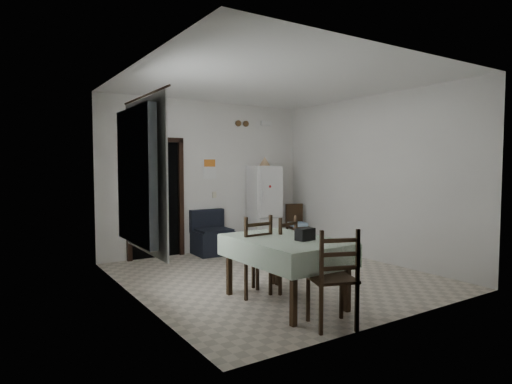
{
  "coord_description": "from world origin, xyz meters",
  "views": [
    {
      "loc": [
        -3.71,
        -5.22,
        1.68
      ],
      "look_at": [
        0.0,
        0.5,
        1.25
      ],
      "focal_mm": 30.0,
      "sensor_mm": 36.0,
      "label": 1
    }
  ],
  "objects": [
    {
      "name": "ground",
      "position": [
        0.0,
        0.0,
        0.0
      ],
      "size": [
        4.5,
        4.5,
        0.0
      ],
      "primitive_type": "plane",
      "color": "#C0B39D",
      "rests_on": "ground"
    },
    {
      "name": "ceiling",
      "position": [
        0.0,
        0.0,
        2.9
      ],
      "size": [
        4.2,
        4.5,
        0.02
      ],
      "primitive_type": null,
      "color": "white",
      "rests_on": "ground"
    },
    {
      "name": "wall_back",
      "position": [
        0.0,
        2.25,
        1.45
      ],
      "size": [
        4.2,
        0.02,
        2.9
      ],
      "primitive_type": null,
      "color": "silver",
      "rests_on": "ground"
    },
    {
      "name": "wall_front",
      "position": [
        0.0,
        -2.25,
        1.45
      ],
      "size": [
        4.2,
        0.02,
        2.9
      ],
      "primitive_type": null,
      "color": "silver",
      "rests_on": "ground"
    },
    {
      "name": "wall_left",
      "position": [
        -2.1,
        0.0,
        1.45
      ],
      "size": [
        0.02,
        4.5,
        2.9
      ],
      "primitive_type": null,
      "color": "silver",
      "rests_on": "ground"
    },
    {
      "name": "wall_right",
      "position": [
        2.1,
        0.0,
        1.45
      ],
      "size": [
        0.02,
        4.5,
        2.9
      ],
      "primitive_type": null,
      "color": "silver",
      "rests_on": "ground"
    },
    {
      "name": "doorway",
      "position": [
        -1.05,
        2.45,
        1.06
      ],
      "size": [
        1.06,
        0.52,
        2.22
      ],
      "color": "black",
      "rests_on": "ground"
    },
    {
      "name": "window_recess",
      "position": [
        -2.15,
        -0.2,
        1.55
      ],
      "size": [
        0.1,
        1.2,
        1.6
      ],
      "primitive_type": "cube",
      "color": "silver",
      "rests_on": "ground"
    },
    {
      "name": "curtain",
      "position": [
        -2.04,
        -0.2,
        1.55
      ],
      "size": [
        0.02,
        1.45,
        1.85
      ],
      "primitive_type": "cube",
      "color": "silver",
      "rests_on": "ground"
    },
    {
      "name": "curtain_rod",
      "position": [
        -2.03,
        -0.2,
        2.5
      ],
      "size": [
        0.02,
        1.6,
        0.02
      ],
      "primitive_type": "cylinder",
      "rotation": [
        1.57,
        0.0,
        0.0
      ],
      "color": "black",
      "rests_on": "ground"
    },
    {
      "name": "calendar",
      "position": [
        0.05,
        2.24,
        1.62
      ],
      "size": [
        0.28,
        0.02,
        0.4
      ],
      "primitive_type": "cube",
      "color": "white",
      "rests_on": "ground"
    },
    {
      "name": "calendar_image",
      "position": [
        0.05,
        2.23,
        1.72
      ],
      "size": [
        0.24,
        0.01,
        0.14
      ],
      "primitive_type": "cube",
      "color": "orange",
      "rests_on": "ground"
    },
    {
      "name": "light_switch",
      "position": [
        0.15,
        2.24,
        1.1
      ],
      "size": [
        0.08,
        0.02,
        0.12
      ],
      "primitive_type": "cube",
      "color": "beige",
      "rests_on": "ground"
    },
    {
      "name": "vent_left",
      "position": [
        0.7,
        2.23,
        2.52
      ],
      "size": [
        0.12,
        0.03,
        0.12
      ],
      "primitive_type": "cylinder",
      "rotation": [
        1.57,
        0.0,
        0.0
      ],
      "color": "brown",
      "rests_on": "ground"
    },
    {
      "name": "vent_right",
      "position": [
        0.88,
        2.23,
        2.52
      ],
      "size": [
        0.12,
        0.03,
        0.12
      ],
      "primitive_type": "cylinder",
      "rotation": [
        1.57,
        0.0,
        0.0
      ],
      "color": "brown",
      "rests_on": "ground"
    },
    {
      "name": "emergency_light",
      "position": [
        1.35,
        2.21,
        2.55
      ],
      "size": [
        0.25,
        0.07,
        0.09
      ],
      "primitive_type": "cube",
      "color": "white",
      "rests_on": "ground"
    },
    {
      "name": "fridge",
      "position": [
        1.1,
        1.93,
        0.83
      ],
      "size": [
        0.61,
        0.61,
        1.67
      ],
      "primitive_type": null,
      "rotation": [
        0.0,
        0.0,
        -0.13
      ],
      "color": "silver",
      "rests_on": "ground"
    },
    {
      "name": "tan_cone",
      "position": [
        1.14,
        1.94,
        1.76
      ],
      "size": [
        0.22,
        0.22,
        0.18
      ],
      "primitive_type": "cone",
      "rotation": [
        0.0,
        0.0,
        -0.01
      ],
      "color": "tan",
      "rests_on": "fridge"
    },
    {
      "name": "navy_seat",
      "position": [
        -0.05,
        1.93,
        0.41
      ],
      "size": [
        0.7,
        0.68,
        0.83
      ],
      "primitive_type": null,
      "rotation": [
        0.0,
        0.0,
        -0.03
      ],
      "color": "black",
      "rests_on": "ground"
    },
    {
      "name": "corner_chair",
      "position": [
        1.75,
        1.63,
        0.44
      ],
      "size": [
        0.46,
        0.46,
        0.87
      ],
      "primitive_type": null,
      "rotation": [
        0.0,
        0.0,
        -0.24
      ],
      "color": "black",
      "rests_on": "ground"
    },
    {
      "name": "dining_table",
      "position": [
        -0.62,
        -1.11,
        0.4
      ],
      "size": [
        1.03,
        1.54,
        0.79
      ],
      "primitive_type": null,
      "rotation": [
        0.0,
        0.0,
        0.02
      ],
      "color": "#98AC93",
      "rests_on": "ground"
    },
    {
      "name": "black_bag",
      "position": [
        -0.5,
        -1.34,
        0.86
      ],
      "size": [
        0.24,
        0.16,
        0.14
      ],
      "primitive_type": "cube",
      "rotation": [
        0.0,
        0.0,
        0.12
      ],
      "color": "black",
      "rests_on": "dining_table"
    },
    {
      "name": "dining_chair_far_left",
      "position": [
        -0.8,
        -0.58,
        0.52
      ],
      "size": [
        0.47,
        0.47,
        1.04
      ],
      "primitive_type": null,
      "rotation": [
        0.0,
        0.0,
        3.19
      ],
      "color": "black",
      "rests_on": "ground"
    },
    {
      "name": "dining_chair_far_right",
      "position": [
        -0.38,
        -0.6,
        0.5
      ],
      "size": [
        0.55,
        0.55,
        1.01
      ],
      "primitive_type": null,
      "rotation": [
        0.0,
        0.0,
        3.48
      ],
      "color": "black",
      "rests_on": "ground"
    },
    {
      "name": "dining_chair_near_head",
      "position": [
        -0.68,
        -1.99,
        0.52
      ],
      "size": [
        0.58,
        0.58,
        1.04
      ],
      "primitive_type": null,
      "rotation": [
        0.0,
        0.0,
        2.78
      ],
      "color": "black",
      "rests_on": "ground"
    }
  ]
}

